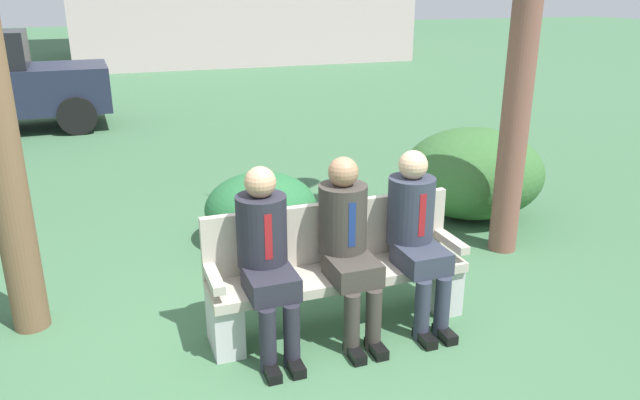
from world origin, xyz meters
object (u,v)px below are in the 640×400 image
park_bench (336,271)px  seated_man_right (416,229)px  seated_man_left (266,252)px  shrub_mid_lawn (473,173)px  seated_man_middle (347,239)px  shrub_near_bench (261,208)px

park_bench → seated_man_right: 0.65m
seated_man_left → shrub_mid_lawn: 3.27m
park_bench → seated_man_left: bearing=-166.9°
seated_man_right → shrub_mid_lawn: bearing=46.5°
seated_man_left → shrub_mid_lawn: (2.76, 1.74, -0.23)m
seated_man_right → seated_man_left: bearing=-180.0°
shrub_mid_lawn → seated_man_middle: bearing=-141.5°
seated_man_middle → shrub_mid_lawn: seated_man_middle is taller
seated_man_middle → seated_man_right: bearing=-0.0°
seated_man_middle → shrub_near_bench: bearing=94.6°
park_bench → seated_man_right: (0.56, -0.13, 0.29)m
seated_man_left → seated_man_right: 1.12m
seated_man_middle → shrub_near_bench: seated_man_middle is taller
seated_man_right → park_bench: bearing=167.2°
seated_man_right → seated_man_middle: bearing=180.0°
seated_man_left → shrub_near_bench: bearing=76.5°
shrub_near_bench → shrub_mid_lawn: bearing=-1.9°
seated_man_middle → shrub_mid_lawn: bearing=38.5°
shrub_near_bench → shrub_mid_lawn: size_ratio=0.71×
park_bench → shrub_mid_lawn: (2.21, 1.61, 0.06)m
shrub_near_bench → park_bench: bearing=-86.0°
seated_man_left → seated_man_right: bearing=0.0°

